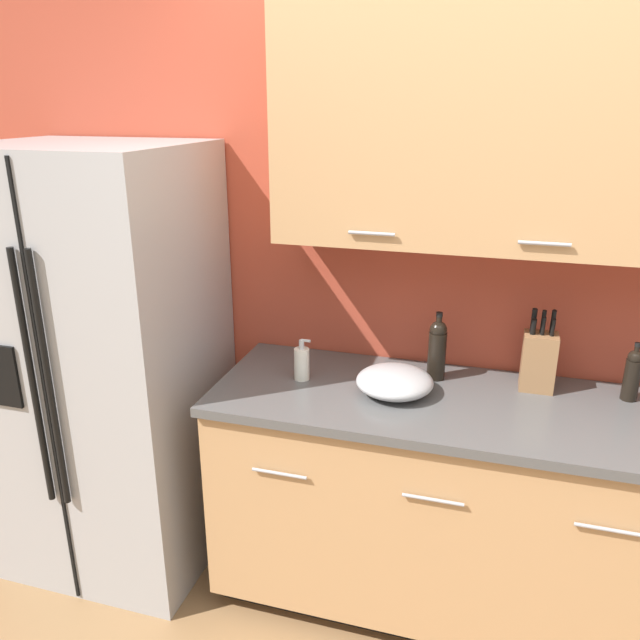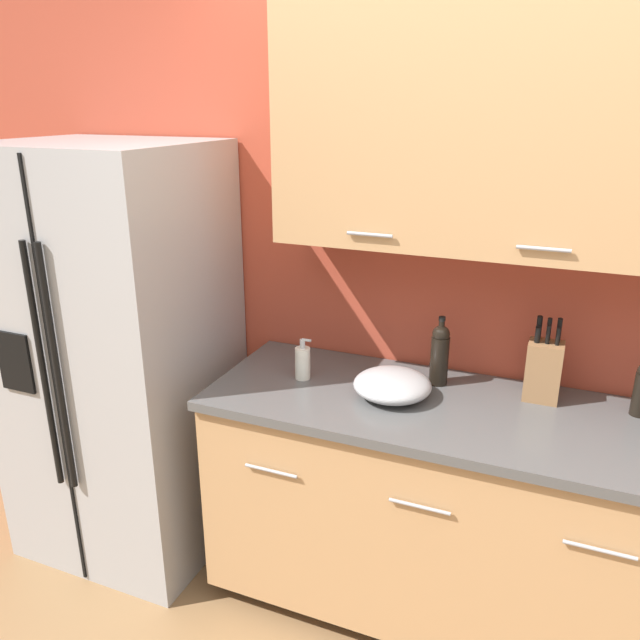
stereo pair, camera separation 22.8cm
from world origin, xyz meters
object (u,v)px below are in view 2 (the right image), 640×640
at_px(knife_block, 544,369).
at_px(wine_bottle, 440,353).
at_px(refrigerator, 120,357).
at_px(soap_dispenser, 303,362).
at_px(mixing_bowl, 392,385).

relative_size(knife_block, wine_bottle, 1.16).
height_order(refrigerator, soap_dispenser, refrigerator).
xyz_separation_m(knife_block, soap_dispenser, (-0.86, -0.17, -0.05)).
bearing_deg(wine_bottle, mixing_bowl, -127.03).
bearing_deg(mixing_bowl, wine_bottle, 52.97).
distance_m(knife_block, wine_bottle, 0.37).
bearing_deg(wine_bottle, knife_block, 1.95).
distance_m(refrigerator, mixing_bowl, 1.20).
xyz_separation_m(wine_bottle, soap_dispenser, (-0.49, -0.15, -0.06)).
bearing_deg(wine_bottle, refrigerator, -171.04).
relative_size(knife_block, soap_dispenser, 1.88).
bearing_deg(mixing_bowl, refrigerator, -178.22).
relative_size(refrigerator, mixing_bowl, 6.33).
bearing_deg(knife_block, mixing_bowl, -159.65).
xyz_separation_m(soap_dispenser, mixing_bowl, (0.36, -0.02, -0.02)).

